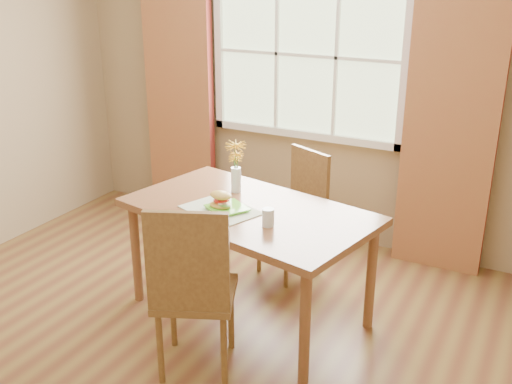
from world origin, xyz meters
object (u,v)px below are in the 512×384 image
object	(u,v)px
dining_table	(249,219)
flower_vase	(236,162)
water_glass	(268,218)
chair_near	(192,285)
croissant_sandwich	(221,200)
chair_far	(298,207)

from	to	relation	value
dining_table	flower_vase	distance (m)	0.41
flower_vase	water_glass	bearing A→B (deg)	-42.43
chair_near	water_glass	distance (m)	0.60
chair_near	croissant_sandwich	size ratio (longest dim) A/B	6.64
dining_table	water_glass	distance (m)	0.32
flower_vase	chair_near	bearing A→B (deg)	-75.11
croissant_sandwich	flower_vase	size ratio (longest dim) A/B	0.45
dining_table	chair_far	world-z (taller)	chair_far
chair_far	croissant_sandwich	bearing A→B (deg)	-76.75
dining_table	water_glass	size ratio (longest dim) A/B	15.82
chair_far	flower_vase	distance (m)	0.70
croissant_sandwich	flower_vase	distance (m)	0.37
chair_near	water_glass	world-z (taller)	chair_near
chair_near	flower_vase	xyz separation A→B (m)	(-0.24, 0.92, 0.39)
water_glass	flower_vase	xyz separation A→B (m)	(-0.44, 0.40, 0.16)
croissant_sandwich	dining_table	bearing A→B (deg)	44.46
chair_far	croissant_sandwich	world-z (taller)	chair_far
croissant_sandwich	flower_vase	world-z (taller)	flower_vase
dining_table	croissant_sandwich	world-z (taller)	croissant_sandwich
chair_far	water_glass	size ratio (longest dim) A/B	8.69
chair_far	croissant_sandwich	xyz separation A→B (m)	(-0.16, -0.81, 0.31)
dining_table	chair_near	xyz separation A→B (m)	(0.04, -0.70, -0.10)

